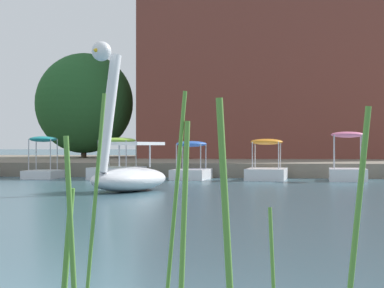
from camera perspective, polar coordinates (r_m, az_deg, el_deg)
shore_bank_far at (r=37.30m, az=4.86°, el=-1.52°), size 122.93×22.87×0.52m
swan_boat at (r=18.08m, az=-5.15°, el=-1.84°), size 2.20×3.09×3.61m
pedal_boat_pink at (r=24.33m, az=12.16°, el=-1.71°), size 1.26×1.91×1.61m
pedal_boat_orange at (r=24.56m, az=5.90°, el=-1.90°), size 1.40×2.20×1.38m
pedal_boat_blue at (r=24.80m, az=-0.05°, el=-1.81°), size 1.24×2.15×1.31m
pedal_boat_lime at (r=25.35m, az=-5.90°, el=-1.76°), size 1.65×2.49×1.44m
pedal_boat_teal at (r=26.05m, az=-11.65°, el=-1.61°), size 1.11×1.76×1.48m
tree_willow_near_path at (r=39.27m, az=-8.52°, el=3.20°), size 5.80×4.87×5.61m
apartment_block at (r=41.30m, az=8.81°, el=6.83°), size 16.75×12.25×11.30m
reed_clump_foreground at (r=3.40m, az=-7.46°, el=-8.63°), size 2.31×0.82×1.50m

